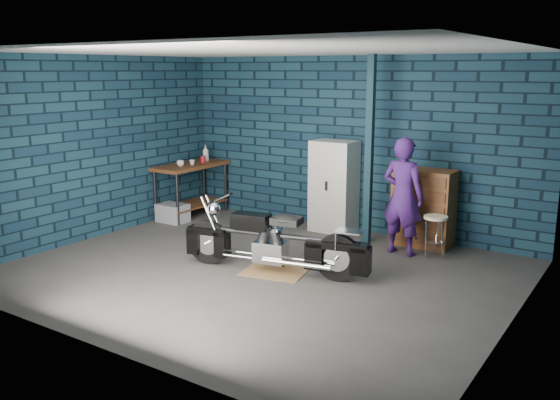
# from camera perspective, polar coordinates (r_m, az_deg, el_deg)

# --- Properties ---
(ground) EXTENTS (6.00, 6.00, 0.00)m
(ground) POSITION_cam_1_polar(r_m,az_deg,el_deg) (7.50, -2.00, -6.92)
(ground) COLOR #454340
(ground) RESTS_ON ground
(room_walls) EXTENTS (6.02, 5.01, 2.71)m
(room_walls) POSITION_cam_1_polar(r_m,az_deg,el_deg) (7.56, 0.35, 8.02)
(room_walls) COLOR #102537
(room_walls) RESTS_ON ground
(support_post) EXTENTS (0.10, 0.10, 2.70)m
(support_post) POSITION_cam_1_polar(r_m,az_deg,el_deg) (8.57, 8.59, 4.68)
(support_post) COLOR #102A35
(support_post) RESTS_ON ground
(workbench) EXTENTS (0.60, 1.40, 0.91)m
(workbench) POSITION_cam_1_polar(r_m,az_deg,el_deg) (10.33, -8.52, 0.96)
(workbench) COLOR brown
(workbench) RESTS_ON ground
(drip_mat) EXTENTS (0.87, 0.72, 0.01)m
(drip_mat) POSITION_cam_1_polar(r_m,az_deg,el_deg) (7.49, -0.55, -6.91)
(drip_mat) COLOR olive
(drip_mat) RESTS_ON ground
(motorcycle) EXTENTS (2.13, 0.96, 0.91)m
(motorcycle) POSITION_cam_1_polar(r_m,az_deg,el_deg) (7.35, -0.55, -3.60)
(motorcycle) COLOR black
(motorcycle) RESTS_ON ground
(person) EXTENTS (0.62, 0.43, 1.61)m
(person) POSITION_cam_1_polar(r_m,az_deg,el_deg) (8.19, 11.73, 0.35)
(person) COLOR #421C6C
(person) RESTS_ON ground
(storage_bin) EXTENTS (0.49, 0.35, 0.30)m
(storage_bin) POSITION_cam_1_polar(r_m,az_deg,el_deg) (10.02, -10.28, -1.23)
(storage_bin) COLOR gray
(storage_bin) RESTS_ON ground
(locker) EXTENTS (0.66, 0.47, 1.42)m
(locker) POSITION_cam_1_polar(r_m,az_deg,el_deg) (9.23, 5.18, 1.31)
(locker) COLOR silver
(locker) RESTS_ON ground
(tool_chest) EXTENTS (0.83, 0.46, 1.11)m
(tool_chest) POSITION_cam_1_polar(r_m,az_deg,el_deg) (8.69, 13.60, -0.76)
(tool_chest) COLOR brown
(tool_chest) RESTS_ON ground
(shop_stool) EXTENTS (0.41, 0.41, 0.58)m
(shop_stool) POSITION_cam_1_polar(r_m,az_deg,el_deg) (8.23, 14.67, -3.45)
(shop_stool) COLOR beige
(shop_stool) RESTS_ON ground
(cup_a) EXTENTS (0.13, 0.13, 0.10)m
(cup_a) POSITION_cam_1_polar(r_m,az_deg,el_deg) (10.03, -9.56, 3.50)
(cup_a) COLOR beige
(cup_a) RESTS_ON workbench
(cup_b) EXTENTS (0.09, 0.09, 0.08)m
(cup_b) POSITION_cam_1_polar(r_m,az_deg,el_deg) (10.15, -8.46, 3.61)
(cup_b) COLOR beige
(cup_b) RESTS_ON workbench
(mug_red) EXTENTS (0.11, 0.11, 0.12)m
(mug_red) POSITION_cam_1_polar(r_m,az_deg,el_deg) (10.32, -7.43, 3.89)
(mug_red) COLOR maroon
(mug_red) RESTS_ON workbench
(bottle) EXTENTS (0.15, 0.15, 0.29)m
(bottle) POSITION_cam_1_polar(r_m,az_deg,el_deg) (10.50, -7.17, 4.51)
(bottle) COLOR gray
(bottle) RESTS_ON workbench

